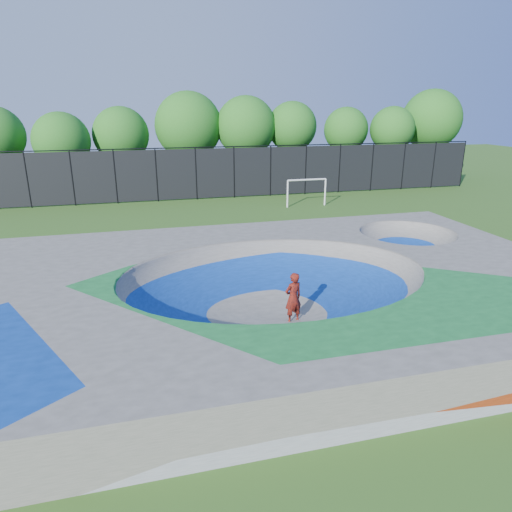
{
  "coord_description": "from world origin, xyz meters",
  "views": [
    {
      "loc": [
        -4.44,
        -14.45,
        7.11
      ],
      "look_at": [
        0.1,
        3.0,
        1.1
      ],
      "focal_mm": 32.0,
      "sensor_mm": 36.0,
      "label": 1
    }
  ],
  "objects": [
    {
      "name": "ground",
      "position": [
        0.0,
        0.0,
        0.0
      ],
      "size": [
        120.0,
        120.0,
        0.0
      ],
      "primitive_type": "plane",
      "color": "#2B5317",
      "rests_on": "ground"
    },
    {
      "name": "skate_deck",
      "position": [
        0.0,
        0.0,
        0.75
      ],
      "size": [
        22.0,
        14.0,
        1.5
      ],
      "primitive_type": "cube",
      "color": "gray",
      "rests_on": "ground"
    },
    {
      "name": "skater",
      "position": [
        0.34,
        -1.07,
        0.9
      ],
      "size": [
        0.75,
        0.59,
        1.8
      ],
      "primitive_type": "imported",
      "rotation": [
        0.0,
        0.0,
        3.42
      ],
      "color": "#B2200E",
      "rests_on": "ground"
    },
    {
      "name": "skateboard",
      "position": [
        0.34,
        -1.07,
        0.03
      ],
      "size": [
        0.8,
        0.31,
        0.05
      ],
      "primitive_type": "cube",
      "rotation": [
        0.0,
        0.0,
        0.12
      ],
      "color": "black",
      "rests_on": "ground"
    },
    {
      "name": "soccer_goal",
      "position": [
        7.43,
        16.5,
        1.39
      ],
      "size": [
        3.03,
        0.12,
        2.0
      ],
      "color": "silver",
      "rests_on": "ground"
    },
    {
      "name": "fence",
      "position": [
        0.0,
        21.0,
        2.1
      ],
      "size": [
        48.09,
        0.09,
        4.04
      ],
      "color": "black",
      "rests_on": "ground"
    },
    {
      "name": "treeline",
      "position": [
        3.33,
        26.33,
        5.06
      ],
      "size": [
        52.68,
        7.09,
        8.57
      ],
      "color": "#412A20",
      "rests_on": "ground"
    }
  ]
}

